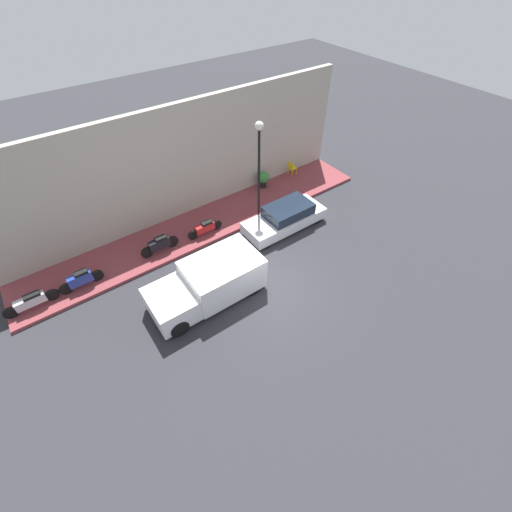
% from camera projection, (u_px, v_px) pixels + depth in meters
% --- Properties ---
extents(ground_plane, '(60.00, 60.00, 0.00)m').
position_uv_depth(ground_plane, '(265.00, 288.00, 14.69)').
color(ground_plane, '#2D2D33').
extents(sidewalk, '(2.76, 18.48, 0.15)m').
position_uv_depth(sidewalk, '(205.00, 224.00, 17.59)').
color(sidewalk, brown).
rests_on(sidewalk, ground_plane).
extents(building_facade, '(0.30, 18.48, 5.70)m').
position_uv_depth(building_facade, '(184.00, 163.00, 16.50)').
color(building_facade, '#B2A899').
rests_on(building_facade, ground_plane).
extents(parked_car, '(1.64, 4.29, 1.26)m').
position_uv_depth(parked_car, '(285.00, 217.00, 17.14)').
color(parked_car, silver).
rests_on(parked_car, ground_plane).
extents(delivery_van, '(2.08, 4.67, 1.68)m').
position_uv_depth(delivery_van, '(208.00, 283.00, 13.74)').
color(delivery_van, white).
rests_on(delivery_van, ground_plane).
extents(motorcycle_blue, '(0.30, 1.81, 0.83)m').
position_uv_depth(motorcycle_blue, '(81.00, 279.00, 14.25)').
color(motorcycle_blue, navy).
rests_on(motorcycle_blue, sidewalk).
extents(motorcycle_red, '(0.30, 1.83, 0.70)m').
position_uv_depth(motorcycle_red, '(205.00, 228.00, 16.68)').
color(motorcycle_red, '#B21E1E').
rests_on(motorcycle_red, sidewalk).
extents(scooter_silver, '(0.30, 2.07, 0.73)m').
position_uv_depth(scooter_silver, '(31.00, 301.00, 13.48)').
color(scooter_silver, '#B7B7BF').
rests_on(scooter_silver, sidewalk).
extents(motorcycle_black, '(0.30, 1.84, 0.83)m').
position_uv_depth(motorcycle_black, '(160.00, 244.00, 15.75)').
color(motorcycle_black, black).
rests_on(motorcycle_black, sidewalk).
extents(streetlamp, '(0.39, 0.39, 5.01)m').
position_uv_depth(streetlamp, '(259.00, 154.00, 15.52)').
color(streetlamp, black).
rests_on(streetlamp, sidewalk).
extents(potted_plant, '(0.66, 0.66, 0.96)m').
position_uv_depth(potted_plant, '(263.00, 178.00, 19.48)').
color(potted_plant, black).
rests_on(potted_plant, sidewalk).
extents(cafe_chair, '(0.40, 0.40, 0.88)m').
position_uv_depth(cafe_chair, '(292.00, 167.00, 20.44)').
color(cafe_chair, yellow).
rests_on(cafe_chair, sidewalk).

